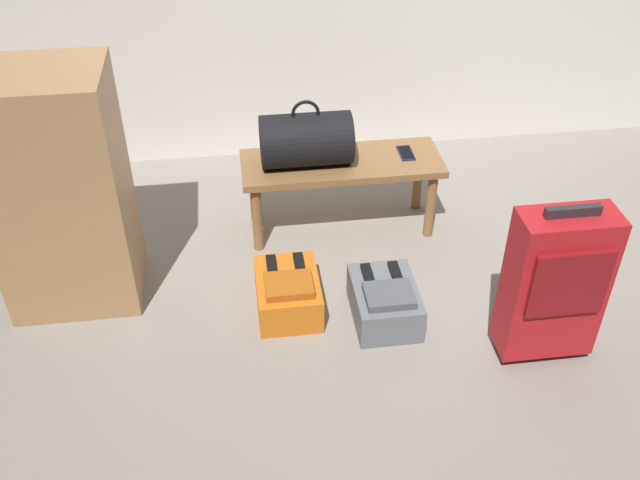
# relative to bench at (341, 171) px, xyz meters

# --- Properties ---
(ground_plane) EXTENTS (6.60, 6.60, 0.00)m
(ground_plane) POSITION_rel_bench_xyz_m (0.26, -0.72, -0.34)
(ground_plane) COLOR gray
(bench) EXTENTS (1.00, 0.36, 0.40)m
(bench) POSITION_rel_bench_xyz_m (0.00, 0.00, 0.00)
(bench) COLOR olive
(bench) RESTS_ON ground
(duffel_bag_black) EXTENTS (0.44, 0.26, 0.34)m
(duffel_bag_black) POSITION_rel_bench_xyz_m (-0.18, -0.00, 0.19)
(duffel_bag_black) COLOR black
(duffel_bag_black) RESTS_ON bench
(cell_phone) EXTENTS (0.07, 0.14, 0.01)m
(cell_phone) POSITION_rel_bench_xyz_m (0.33, 0.02, 0.07)
(cell_phone) COLOR #191E4C
(cell_phone) RESTS_ON bench
(suitcase_upright_red) EXTENTS (0.38, 0.21, 0.75)m
(suitcase_upright_red) POSITION_rel_bench_xyz_m (0.69, -1.02, 0.04)
(suitcase_upright_red) COLOR red
(suitcase_upright_red) RESTS_ON ground
(backpack_orange) EXTENTS (0.28, 0.38, 0.21)m
(backpack_orange) POSITION_rel_bench_xyz_m (-0.34, -0.60, -0.25)
(backpack_orange) COLOR orange
(backpack_orange) RESTS_ON ground
(backpack_grey) EXTENTS (0.28, 0.38, 0.21)m
(backpack_grey) POSITION_rel_bench_xyz_m (0.09, -0.72, -0.25)
(backpack_grey) COLOR slate
(backpack_grey) RESTS_ON ground
(side_cabinet) EXTENTS (0.56, 0.44, 1.10)m
(side_cabinet) POSITION_rel_bench_xyz_m (-1.28, -0.34, 0.21)
(side_cabinet) COLOR #A87A4C
(side_cabinet) RESTS_ON ground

